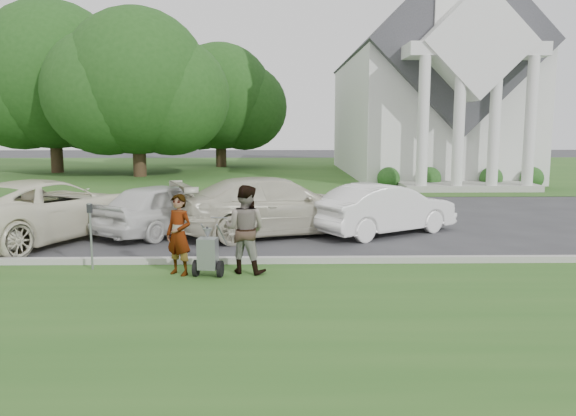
{
  "coord_description": "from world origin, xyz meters",
  "views": [
    {
      "loc": [
        0.13,
        -11.24,
        2.93
      ],
      "look_at": [
        0.34,
        0.0,
        1.3
      ],
      "focal_mm": 35.0,
      "sensor_mm": 36.0,
      "label": 1
    }
  ],
  "objects_px": {
    "tree_far": "(52,82)",
    "car_d": "(385,209)",
    "tree_left": "(137,89)",
    "person_right": "(245,230)",
    "tree_back": "(220,101)",
    "striping_cart": "(208,254)",
    "car_a": "(45,209)",
    "car_c": "(276,206)",
    "person_left": "(179,235)",
    "church": "(425,76)",
    "car_b": "(167,208)",
    "parking_meter_near": "(91,228)"
  },
  "relations": [
    {
      "from": "tree_back",
      "to": "car_c",
      "type": "bearing_deg",
      "value": -81.1
    },
    {
      "from": "tree_back",
      "to": "striping_cart",
      "type": "xyz_separation_m",
      "value": [
        2.77,
        -30.47,
        -4.28
      ]
    },
    {
      "from": "church",
      "to": "person_right",
      "type": "distance_m",
      "value": 25.68
    },
    {
      "from": "person_left",
      "to": "car_b",
      "type": "distance_m",
      "value": 4.58
    },
    {
      "from": "car_a",
      "to": "car_b",
      "type": "bearing_deg",
      "value": -141.17
    },
    {
      "from": "tree_far",
      "to": "car_a",
      "type": "bearing_deg",
      "value": -69.53
    },
    {
      "from": "car_b",
      "to": "person_left",
      "type": "bearing_deg",
      "value": 139.61
    },
    {
      "from": "tree_far",
      "to": "tree_back",
      "type": "distance_m",
      "value": 11.22
    },
    {
      "from": "car_a",
      "to": "car_c",
      "type": "relative_size",
      "value": 1.06
    },
    {
      "from": "tree_left",
      "to": "person_right",
      "type": "distance_m",
      "value": 23.8
    },
    {
      "from": "church",
      "to": "car_b",
      "type": "distance_m",
      "value": 23.04
    },
    {
      "from": "church",
      "to": "person_right",
      "type": "height_order",
      "value": "church"
    },
    {
      "from": "car_b",
      "to": "tree_back",
      "type": "bearing_deg",
      "value": -51.93
    },
    {
      "from": "car_b",
      "to": "car_c",
      "type": "relative_size",
      "value": 0.77
    },
    {
      "from": "tree_back",
      "to": "tree_far",
      "type": "bearing_deg",
      "value": -153.44
    },
    {
      "from": "church",
      "to": "parking_meter_near",
      "type": "relative_size",
      "value": 17.28
    },
    {
      "from": "car_b",
      "to": "car_a",
      "type": "bearing_deg",
      "value": 50.35
    },
    {
      "from": "car_a",
      "to": "person_left",
      "type": "bearing_deg",
      "value": 162.44
    },
    {
      "from": "tree_left",
      "to": "striping_cart",
      "type": "distance_m",
      "value": 23.92
    },
    {
      "from": "tree_left",
      "to": "person_right",
      "type": "xyz_separation_m",
      "value": [
        7.49,
        -22.19,
        -4.22
      ]
    },
    {
      "from": "person_left",
      "to": "parking_meter_near",
      "type": "height_order",
      "value": "person_left"
    },
    {
      "from": "tree_far",
      "to": "car_c",
      "type": "xyz_separation_m",
      "value": [
        14.09,
        -21.1,
        -4.9
      ]
    },
    {
      "from": "car_b",
      "to": "car_c",
      "type": "xyz_separation_m",
      "value": [
        3.0,
        -0.22,
        0.07
      ]
    },
    {
      "from": "person_left",
      "to": "car_a",
      "type": "relative_size",
      "value": 0.28
    },
    {
      "from": "car_d",
      "to": "person_right",
      "type": "bearing_deg",
      "value": 107.15
    },
    {
      "from": "person_left",
      "to": "car_b",
      "type": "height_order",
      "value": "person_left"
    },
    {
      "from": "parking_meter_near",
      "to": "car_d",
      "type": "bearing_deg",
      "value": 29.68
    },
    {
      "from": "car_a",
      "to": "car_c",
      "type": "height_order",
      "value": "car_a"
    },
    {
      "from": "person_left",
      "to": "church",
      "type": "bearing_deg",
      "value": 96.39
    },
    {
      "from": "tree_left",
      "to": "person_left",
      "type": "bearing_deg",
      "value": -74.5
    },
    {
      "from": "car_a",
      "to": "car_d",
      "type": "xyz_separation_m",
      "value": [
        9.0,
        0.63,
        -0.1
      ]
    },
    {
      "from": "tree_far",
      "to": "striping_cart",
      "type": "distance_m",
      "value": 28.97
    },
    {
      "from": "parking_meter_near",
      "to": "car_b",
      "type": "distance_m",
      "value": 4.09
    },
    {
      "from": "parking_meter_near",
      "to": "person_right",
      "type": "bearing_deg",
      "value": -5.17
    },
    {
      "from": "tree_back",
      "to": "car_a",
      "type": "distance_m",
      "value": 27.03
    },
    {
      "from": "tree_far",
      "to": "car_d",
      "type": "xyz_separation_m",
      "value": [
        17.09,
        -21.05,
        -5.0
      ]
    },
    {
      "from": "tree_far",
      "to": "person_right",
      "type": "relative_size",
      "value": 6.56
    },
    {
      "from": "car_b",
      "to": "car_d",
      "type": "xyz_separation_m",
      "value": [
        6.0,
        -0.16,
        -0.03
      ]
    },
    {
      "from": "person_right",
      "to": "car_c",
      "type": "bearing_deg",
      "value": -79.05
    },
    {
      "from": "parking_meter_near",
      "to": "tree_back",
      "type": "bearing_deg",
      "value": 90.62
    },
    {
      "from": "person_right",
      "to": "car_a",
      "type": "distance_m",
      "value": 6.45
    },
    {
      "from": "car_d",
      "to": "tree_left",
      "type": "bearing_deg",
      "value": -0.31
    },
    {
      "from": "person_left",
      "to": "person_right",
      "type": "bearing_deg",
      "value": 37.4
    },
    {
      "from": "tree_back",
      "to": "person_left",
      "type": "relative_size",
      "value": 5.97
    },
    {
      "from": "striping_cart",
      "to": "car_d",
      "type": "xyz_separation_m",
      "value": [
        4.31,
        4.42,
        0.24
      ]
    },
    {
      "from": "parking_meter_near",
      "to": "car_b",
      "type": "relative_size",
      "value": 0.33
    },
    {
      "from": "car_d",
      "to": "person_left",
      "type": "bearing_deg",
      "value": 99.31
    },
    {
      "from": "person_right",
      "to": "car_c",
      "type": "xyz_separation_m",
      "value": [
        0.6,
        4.09,
        -0.1
      ]
    },
    {
      "from": "person_right",
      "to": "parking_meter_near",
      "type": "xyz_separation_m",
      "value": [
        -3.17,
        0.29,
        -0.01
      ]
    },
    {
      "from": "person_left",
      "to": "parking_meter_near",
      "type": "distance_m",
      "value": 1.92
    }
  ]
}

